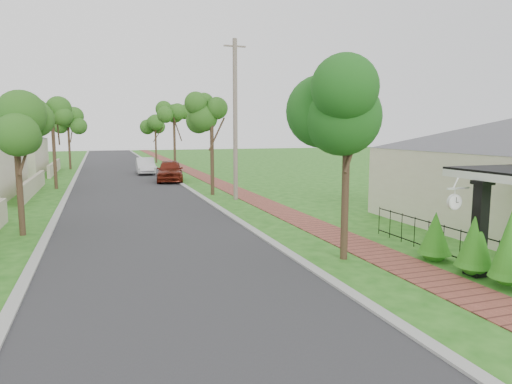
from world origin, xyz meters
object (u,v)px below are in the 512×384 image
porch_post (479,234)px  parked_car_red (170,171)px  parked_car_white (145,166)px  near_tree (348,103)px  station_clock (455,201)px  utility_pole (235,120)px

porch_post → parked_car_red: porch_post is taller
porch_post → parked_car_white: 31.97m
near_tree → station_clock: bearing=-45.7°
parked_car_red → near_tree: bearing=-76.2°
station_clock → parked_car_red: bearing=99.0°
parked_car_white → near_tree: 29.39m
parked_car_white → near_tree: size_ratio=0.74×
parked_car_white → porch_post: bearing=-78.4°
utility_pole → station_clock: bearing=-82.9°
utility_pole → station_clock: size_ratio=12.25×
porch_post → station_clock: size_ratio=3.60×
porch_post → parked_car_red: 25.27m
utility_pole → parked_car_white: bearing=101.1°
porch_post → parked_car_red: bearing=100.0°
porch_post → parked_car_red: (-4.39, 24.89, -0.33)m
near_tree → utility_pole: utility_pole is taller
near_tree → utility_pole: (0.26, 12.25, -0.21)m
porch_post → parked_car_white: size_ratio=0.60×
parked_car_red → utility_pole: (2.11, -10.13, 3.56)m
parked_car_white → utility_pole: 17.43m
utility_pole → parked_car_red: bearing=101.7°
parked_car_red → parked_car_white: size_ratio=1.10×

